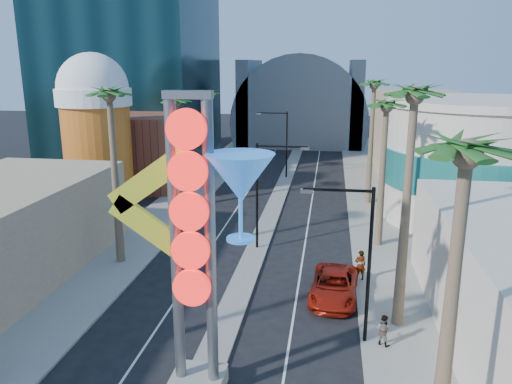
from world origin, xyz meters
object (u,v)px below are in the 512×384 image
Objects in this scene: neon_sign at (213,230)px; pedestrian_a at (360,265)px; red_pickup at (334,286)px; pedestrian_b at (383,330)px.

neon_sign is 6.35× the size of pedestrian_a.
pedestrian_b reaches higher than red_pickup.
red_pickup is 3.67× the size of pedestrian_b.
pedestrian_a is at bearing -52.21° from pedestrian_b.
pedestrian_a is 7.54m from pedestrian_b.
pedestrian_a is (1.63, 2.57, 0.34)m from red_pickup.
neon_sign reaches higher than pedestrian_a.
neon_sign is 15.22m from pedestrian_a.
red_pickup is (4.85, 9.74, -6.51)m from neon_sign.
neon_sign is 10.76m from pedestrian_b.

